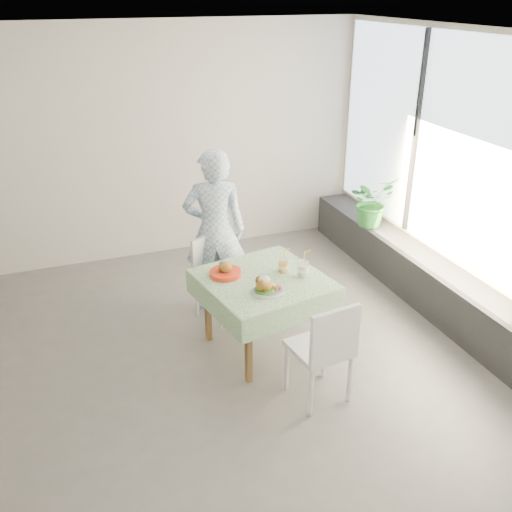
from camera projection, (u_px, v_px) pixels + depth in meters
name	position (u px, v px, depth m)	size (l,w,h in m)	color
floor	(177.00, 366.00, 5.17)	(6.00, 6.00, 0.00)	#575552
ceiling	(153.00, 37.00, 3.97)	(6.00, 6.00, 0.00)	white
wall_back	(120.00, 148.00, 6.68)	(6.00, 0.02, 2.80)	beige
wall_front	(294.00, 427.00, 2.46)	(6.00, 0.02, 2.80)	beige
wall_right	(471.00, 182.00, 5.52)	(0.02, 5.00, 2.80)	beige
window_pane	(473.00, 157.00, 5.41)	(0.01, 4.80, 2.18)	#D1E0F9
window_ledge	(438.00, 289.00, 5.95)	(0.40, 4.80, 0.50)	black
cafe_table	(263.00, 305.00, 5.25)	(1.21, 1.21, 0.74)	brown
chair_far	(219.00, 292.00, 5.87)	(0.54, 0.54, 0.85)	white
chair_near	(319.00, 368.00, 4.68)	(0.49, 0.49, 0.93)	white
diner	(215.00, 231.00, 5.78)	(0.63, 0.41, 1.73)	#88B0DA
main_dish	(266.00, 287.00, 4.87)	(0.31, 0.31, 0.16)	white
juice_cup_orange	(283.00, 266.00, 5.21)	(0.09, 0.09, 0.26)	white
juice_cup_lemonade	(303.00, 269.00, 5.13)	(0.10, 0.10, 0.29)	white
second_dish	(225.00, 271.00, 5.16)	(0.29, 0.29, 0.14)	red
potted_plant	(372.00, 201.00, 6.77)	(0.54, 0.46, 0.60)	#267229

